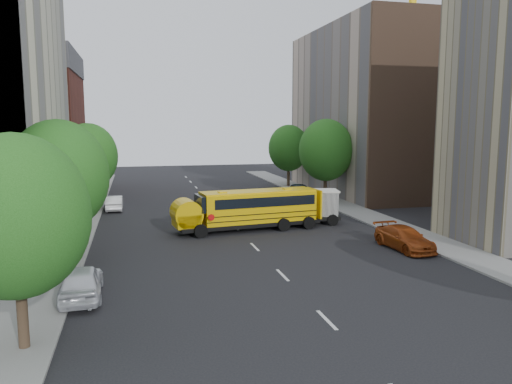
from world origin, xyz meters
name	(u,v)px	position (x,y,z in m)	size (l,w,h in m)	color
ground	(248,240)	(0.00, 0.00, 0.00)	(120.00, 120.00, 0.00)	black
sidewalk_left	(73,232)	(-11.50, 5.00, 0.06)	(3.00, 80.00, 0.12)	slate
sidewalk_right	(372,217)	(11.50, 5.00, 0.06)	(3.00, 80.00, 0.12)	slate
lane_markings	(222,213)	(0.00, 10.00, 0.01)	(0.15, 64.00, 0.01)	silver
building_left_redbrick	(32,134)	(-18.00, 28.00, 6.50)	(10.00, 15.00, 13.00)	maroon
building_right_far	(365,111)	(18.00, 20.00, 9.00)	(10.00, 22.00, 18.00)	#B7A18E
building_right_sidewall	(420,108)	(18.00, 9.00, 9.00)	(10.10, 0.30, 18.00)	brown
street_tree_0	(16,217)	(-11.00, -14.00, 4.64)	(4.80, 4.80, 7.41)	#38281C
street_tree_1	(59,176)	(-11.00, -4.00, 4.95)	(5.12, 5.12, 7.90)	#38281C
street_tree_2	(88,156)	(-11.00, 14.00, 4.83)	(4.99, 4.99, 7.71)	#38281C
street_tree_4	(326,150)	(11.00, 14.00, 5.08)	(5.25, 5.25, 8.10)	#38281C
street_tree_5	(289,148)	(11.00, 26.00, 4.70)	(4.86, 4.86, 7.51)	#38281C
school_bus	(248,208)	(0.69, 2.98, 1.63)	(10.58, 3.61, 2.93)	black
safari_truck	(300,206)	(5.19, 4.46, 1.37)	(6.36, 3.33, 2.59)	black
parked_car_0	(81,282)	(-9.60, -9.12, 0.75)	(1.78, 4.43, 1.51)	silver
parked_car_1	(114,203)	(-8.97, 13.94, 0.65)	(1.38, 3.96, 1.30)	white
parked_car_3	(404,238)	(8.80, -4.68, 0.69)	(1.92, 4.73, 1.37)	#993D13
parked_car_4	(300,192)	(9.14, 16.10, 0.80)	(1.88, 4.67, 1.59)	#2E3B51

